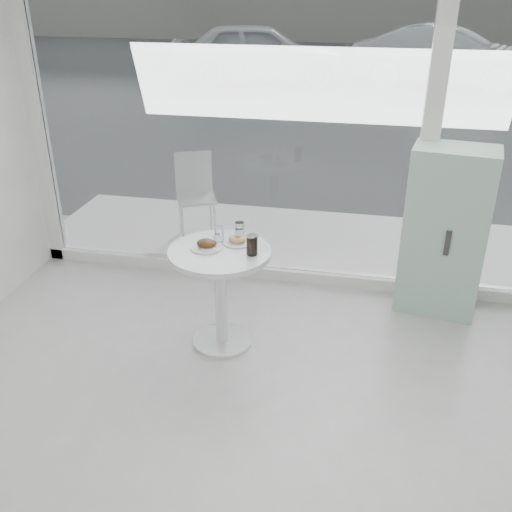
% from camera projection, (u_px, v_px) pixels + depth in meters
% --- Properties ---
extents(room_shell, '(6.00, 6.00, 6.00)m').
position_uv_depth(room_shell, '(128.00, 278.00, 1.19)').
color(room_shell, white).
rests_on(room_shell, ground).
extents(storefront, '(5.00, 0.14, 3.00)m').
position_uv_depth(storefront, '(325.00, 87.00, 4.39)').
color(storefront, white).
rests_on(storefront, ground).
extents(main_table, '(0.72, 0.72, 0.77)m').
position_uv_depth(main_table, '(220.00, 278.00, 4.04)').
color(main_table, silver).
rests_on(main_table, ground).
extents(patio_deck, '(5.60, 1.60, 0.05)m').
position_uv_depth(patio_deck, '(317.00, 242.00, 5.85)').
color(patio_deck, silver).
rests_on(patio_deck, ground).
extents(street, '(40.00, 24.00, 0.00)m').
position_uv_depth(street, '(363.00, 71.00, 16.58)').
color(street, '#3A3A3A').
rests_on(street, ground).
extents(mint_cabinet, '(0.68, 0.51, 1.35)m').
position_uv_depth(mint_cabinet, '(445.00, 232.00, 4.47)').
color(mint_cabinet, '#93BBAA').
rests_on(mint_cabinet, ground).
extents(patio_chair, '(0.49, 0.49, 0.86)m').
position_uv_depth(patio_chair, '(195.00, 190.00, 5.73)').
color(patio_chair, silver).
rests_on(patio_chair, patio_deck).
extents(car_white, '(4.68, 2.74, 1.50)m').
position_uv_depth(car_white, '(259.00, 53.00, 14.39)').
color(car_white, silver).
rests_on(car_white, street).
extents(car_silver, '(4.58, 2.35, 1.44)m').
position_uv_depth(car_silver, '(446.00, 57.00, 13.78)').
color(car_silver, '#B0B2B9').
rests_on(car_silver, street).
extents(plate_fritter, '(0.22, 0.22, 0.07)m').
position_uv_depth(plate_fritter, '(207.00, 245.00, 3.96)').
color(plate_fritter, silver).
rests_on(plate_fritter, main_table).
extents(plate_donut, '(0.21, 0.21, 0.05)m').
position_uv_depth(plate_donut, '(238.00, 241.00, 4.04)').
color(plate_donut, silver).
rests_on(plate_donut, main_table).
extents(water_tumbler_a, '(0.07, 0.07, 0.11)m').
position_uv_depth(water_tumbler_a, '(219.00, 235.00, 4.05)').
color(water_tumbler_a, white).
rests_on(water_tumbler_a, main_table).
extents(water_tumbler_b, '(0.07, 0.07, 0.11)m').
position_uv_depth(water_tumbler_b, '(240.00, 230.00, 4.13)').
color(water_tumbler_b, white).
rests_on(water_tumbler_b, main_table).
extents(cola_glass, '(0.08, 0.08, 0.14)m').
position_uv_depth(cola_glass, '(252.00, 245.00, 3.85)').
color(cola_glass, white).
rests_on(cola_glass, main_table).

